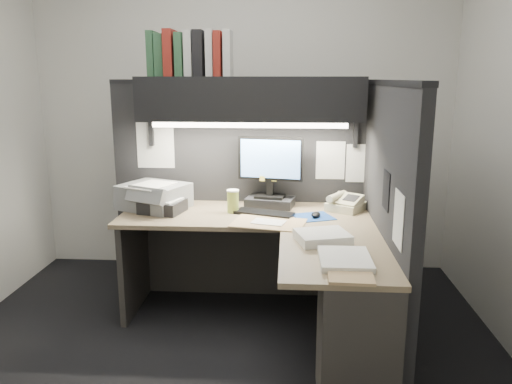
% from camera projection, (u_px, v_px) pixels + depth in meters
% --- Properties ---
extents(floor, '(3.50, 3.50, 0.00)m').
position_uv_depth(floor, '(222.00, 351.00, 3.06)').
color(floor, black).
rests_on(floor, ground).
extents(wall_back, '(3.50, 0.04, 2.70)m').
position_uv_depth(wall_back, '(243.00, 113.00, 4.22)').
color(wall_back, silver).
rests_on(wall_back, floor).
extents(wall_front, '(3.50, 0.04, 2.70)m').
position_uv_depth(wall_front, '(139.00, 192.00, 1.30)').
color(wall_front, silver).
rests_on(wall_front, floor).
extents(partition_back, '(1.90, 0.06, 1.60)m').
position_uv_depth(partition_back, '(240.00, 191.00, 3.79)').
color(partition_back, black).
rests_on(partition_back, floor).
extents(partition_right, '(0.06, 1.50, 1.60)m').
position_uv_depth(partition_right, '(385.00, 221.00, 3.00)').
color(partition_right, black).
rests_on(partition_right, floor).
extents(desk, '(1.70, 1.53, 0.73)m').
position_uv_depth(desk, '(292.00, 286.00, 2.94)').
color(desk, '#897957').
rests_on(desk, floor).
extents(overhead_shelf, '(1.55, 0.34, 0.30)m').
position_uv_depth(overhead_shelf, '(251.00, 99.00, 3.45)').
color(overhead_shelf, black).
rests_on(overhead_shelf, partition_back).
extents(task_light_tube, '(1.32, 0.04, 0.04)m').
position_uv_depth(task_light_tube, '(249.00, 125.00, 3.35)').
color(task_light_tube, white).
rests_on(task_light_tube, overhead_shelf).
extents(monitor, '(0.47, 0.27, 0.51)m').
position_uv_depth(monitor, '(270.00, 179.00, 3.57)').
color(monitor, black).
rests_on(monitor, desk).
extents(keyboard, '(0.43, 0.26, 0.02)m').
position_uv_depth(keyboard, '(264.00, 213.00, 3.40)').
color(keyboard, black).
rests_on(keyboard, desk).
extents(mousepad, '(0.31, 0.29, 0.00)m').
position_uv_depth(mousepad, '(313.00, 217.00, 3.34)').
color(mousepad, navy).
rests_on(mousepad, desk).
extents(mouse, '(0.08, 0.11, 0.03)m').
position_uv_depth(mouse, '(316.00, 215.00, 3.32)').
color(mouse, black).
rests_on(mouse, mousepad).
extents(telephone, '(0.31, 0.31, 0.09)m').
position_uv_depth(telephone, '(346.00, 204.00, 3.51)').
color(telephone, '#BAB48F').
rests_on(telephone, desk).
extents(coffee_cup, '(0.09, 0.09, 0.15)m').
position_uv_depth(coffee_cup, '(233.00, 202.00, 3.44)').
color(coffee_cup, '#BCC24D').
rests_on(coffee_cup, desk).
extents(printer, '(0.54, 0.51, 0.17)m').
position_uv_depth(printer, '(154.00, 196.00, 3.56)').
color(printer, gray).
rests_on(printer, desk).
extents(notebook_stack, '(0.33, 0.29, 0.08)m').
position_uv_depth(notebook_stack, '(163.00, 206.00, 3.46)').
color(notebook_stack, black).
rests_on(notebook_stack, desk).
extents(open_folder, '(0.51, 0.38, 0.01)m').
position_uv_depth(open_folder, '(269.00, 223.00, 3.19)').
color(open_folder, tan).
rests_on(open_folder, desk).
extents(paper_stack_a, '(0.34, 0.31, 0.05)m').
position_uv_depth(paper_stack_a, '(322.00, 237.00, 2.84)').
color(paper_stack_a, white).
rests_on(paper_stack_a, desk).
extents(paper_stack_b, '(0.26, 0.32, 0.03)m').
position_uv_depth(paper_stack_b, '(345.00, 259.00, 2.52)').
color(paper_stack_b, white).
rests_on(paper_stack_b, desk).
extents(manila_stack, '(0.22, 0.28, 0.02)m').
position_uv_depth(manila_stack, '(350.00, 273.00, 2.36)').
color(manila_stack, tan).
rests_on(manila_stack, desk).
extents(binder_row, '(0.57, 0.25, 0.31)m').
position_uv_depth(binder_row, '(190.00, 54.00, 3.40)').
color(binder_row, '#254A2E').
rests_on(binder_row, overhead_shelf).
extents(pinned_papers, '(1.76, 1.31, 0.51)m').
position_uv_depth(pinned_papers, '(293.00, 167.00, 3.35)').
color(pinned_papers, white).
rests_on(pinned_papers, partition_back).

